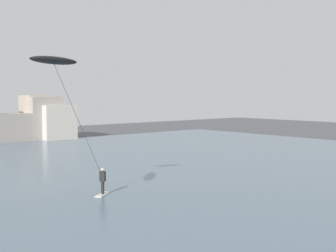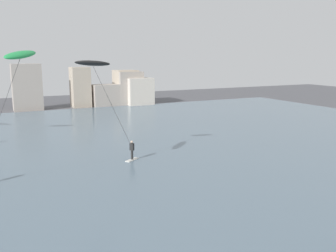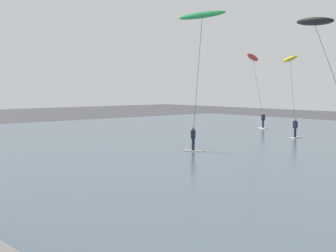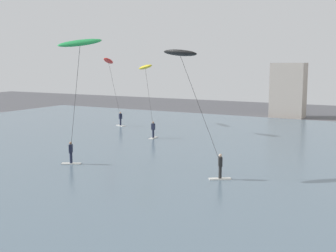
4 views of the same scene
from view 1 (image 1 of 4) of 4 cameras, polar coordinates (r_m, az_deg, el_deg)
The scene contains 3 objects.
water_bay at distance 33.06m, azimuth -16.06°, elevation -6.81°, with size 84.00×52.00×0.10m, color slate.
far_shore_buildings at distance 61.72m, azimuth -19.59°, elevation 0.69°, with size 22.95×5.91×7.39m.
kitesurfer_black at distance 25.80m, azimuth -13.58°, elevation 5.99°, with size 5.09×1.45×8.32m.
Camera 1 is at (-13.73, 1.85, 6.17)m, focal length 47.64 mm.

